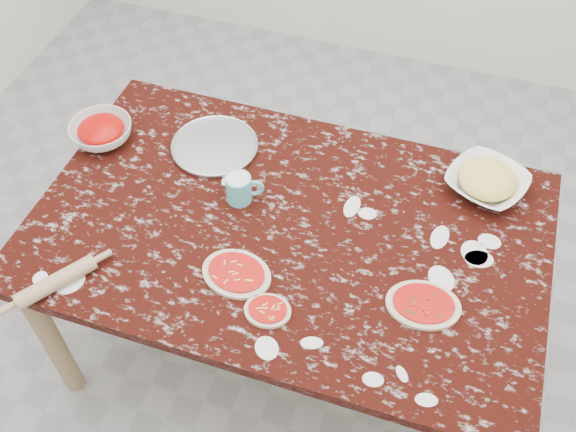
{
  "coord_description": "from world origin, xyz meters",
  "views": [
    {
      "loc": [
        0.4,
        -1.21,
        2.33
      ],
      "look_at": [
        0.0,
        0.0,
        0.8
      ],
      "focal_mm": 40.49,
      "sensor_mm": 36.0,
      "label": 1
    }
  ],
  "objects_px": {
    "pizza_tray": "(215,147)",
    "cheese_bowl": "(486,183)",
    "flour_mug": "(240,188)",
    "rolling_pin": "(56,282)",
    "worktable": "(288,242)",
    "sauce_bowl": "(102,132)"
  },
  "relations": [
    {
      "from": "worktable",
      "to": "pizza_tray",
      "type": "bearing_deg",
      "value": 144.35
    },
    {
      "from": "pizza_tray",
      "to": "rolling_pin",
      "type": "distance_m",
      "value": 0.71
    },
    {
      "from": "worktable",
      "to": "pizza_tray",
      "type": "height_order",
      "value": "pizza_tray"
    },
    {
      "from": "pizza_tray",
      "to": "cheese_bowl",
      "type": "relative_size",
      "value": 1.2
    },
    {
      "from": "pizza_tray",
      "to": "sauce_bowl",
      "type": "relative_size",
      "value": 1.37
    },
    {
      "from": "worktable",
      "to": "sauce_bowl",
      "type": "bearing_deg",
      "value": 167.11
    },
    {
      "from": "cheese_bowl",
      "to": "flour_mug",
      "type": "xyz_separation_m",
      "value": [
        -0.74,
        -0.29,
        0.02
      ]
    },
    {
      "from": "pizza_tray",
      "to": "sauce_bowl",
      "type": "bearing_deg",
      "value": -167.89
    },
    {
      "from": "rolling_pin",
      "to": "cheese_bowl",
      "type": "bearing_deg",
      "value": 34.56
    },
    {
      "from": "flour_mug",
      "to": "rolling_pin",
      "type": "height_order",
      "value": "flour_mug"
    },
    {
      "from": "rolling_pin",
      "to": "pizza_tray",
      "type": "bearing_deg",
      "value": 72.61
    },
    {
      "from": "sauce_bowl",
      "to": "pizza_tray",
      "type": "bearing_deg",
      "value": 12.11
    },
    {
      "from": "worktable",
      "to": "flour_mug",
      "type": "height_order",
      "value": "flour_mug"
    },
    {
      "from": "worktable",
      "to": "cheese_bowl",
      "type": "height_order",
      "value": "cheese_bowl"
    },
    {
      "from": "worktable",
      "to": "sauce_bowl",
      "type": "height_order",
      "value": "sauce_bowl"
    },
    {
      "from": "worktable",
      "to": "sauce_bowl",
      "type": "distance_m",
      "value": 0.77
    },
    {
      "from": "worktable",
      "to": "flour_mug",
      "type": "bearing_deg",
      "value": 161.4
    },
    {
      "from": "worktable",
      "to": "cheese_bowl",
      "type": "xyz_separation_m",
      "value": [
        0.56,
        0.35,
        0.11
      ]
    },
    {
      "from": "sauce_bowl",
      "to": "cheese_bowl",
      "type": "relative_size",
      "value": 0.87
    },
    {
      "from": "pizza_tray",
      "to": "flour_mug",
      "type": "relative_size",
      "value": 2.46
    },
    {
      "from": "sauce_bowl",
      "to": "flour_mug",
      "type": "relative_size",
      "value": 1.79
    },
    {
      "from": "cheese_bowl",
      "to": "flour_mug",
      "type": "height_order",
      "value": "flour_mug"
    }
  ]
}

